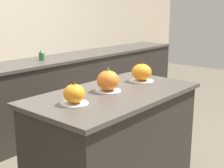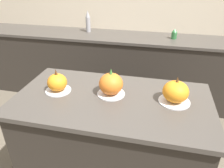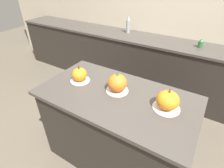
{
  "view_description": "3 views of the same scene",
  "coord_description": "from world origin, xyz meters",
  "px_view_note": "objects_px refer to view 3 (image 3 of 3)",
  "views": [
    {
      "loc": [
        -1.85,
        -1.53,
        1.55
      ],
      "look_at": [
        0.01,
        0.04,
        0.96
      ],
      "focal_mm": 50.0,
      "sensor_mm": 36.0,
      "label": 1
    },
    {
      "loc": [
        0.31,
        -1.33,
        1.75
      ],
      "look_at": [
        -0.0,
        0.02,
        1.0
      ],
      "focal_mm": 35.0,
      "sensor_mm": 36.0,
      "label": 2
    },
    {
      "loc": [
        0.64,
        -1.11,
        1.85
      ],
      "look_at": [
        -0.07,
        0.05,
        0.96
      ],
      "focal_mm": 28.0,
      "sensor_mm": 36.0,
      "label": 3
    }
  ],
  "objects_px": {
    "pumpkin_cake_right": "(168,101)",
    "bottle_tall": "(128,24)",
    "pumpkin_cake_center": "(117,83)",
    "pumpkin_cake_left": "(80,75)",
    "bottle_short": "(201,43)"
  },
  "relations": [
    {
      "from": "bottle_tall",
      "to": "bottle_short",
      "type": "bearing_deg",
      "value": -4.17
    },
    {
      "from": "bottle_tall",
      "to": "pumpkin_cake_center",
      "type": "bearing_deg",
      "value": -65.98
    },
    {
      "from": "pumpkin_cake_center",
      "to": "bottle_short",
      "type": "distance_m",
      "value": 1.56
    },
    {
      "from": "pumpkin_cake_left",
      "to": "bottle_short",
      "type": "relative_size",
      "value": 1.52
    },
    {
      "from": "pumpkin_cake_center",
      "to": "bottle_short",
      "type": "height_order",
      "value": "pumpkin_cake_center"
    },
    {
      "from": "pumpkin_cake_left",
      "to": "pumpkin_cake_center",
      "type": "bearing_deg",
      "value": 6.21
    },
    {
      "from": "pumpkin_cake_right",
      "to": "bottle_tall",
      "type": "height_order",
      "value": "bottle_tall"
    },
    {
      "from": "pumpkin_cake_left",
      "to": "bottle_tall",
      "type": "relative_size",
      "value": 0.67
    },
    {
      "from": "pumpkin_cake_left",
      "to": "pumpkin_cake_center",
      "type": "distance_m",
      "value": 0.41
    },
    {
      "from": "pumpkin_cake_left",
      "to": "bottle_tall",
      "type": "bearing_deg",
      "value": 100.11
    },
    {
      "from": "pumpkin_cake_right",
      "to": "bottle_tall",
      "type": "relative_size",
      "value": 0.76
    },
    {
      "from": "bottle_short",
      "to": "bottle_tall",
      "type": "bearing_deg",
      "value": 175.83
    },
    {
      "from": "pumpkin_cake_center",
      "to": "pumpkin_cake_right",
      "type": "bearing_deg",
      "value": -0.37
    },
    {
      "from": "pumpkin_cake_left",
      "to": "pumpkin_cake_right",
      "type": "distance_m",
      "value": 0.88
    },
    {
      "from": "pumpkin_cake_center",
      "to": "bottle_tall",
      "type": "bearing_deg",
      "value": 114.02
    }
  ]
}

